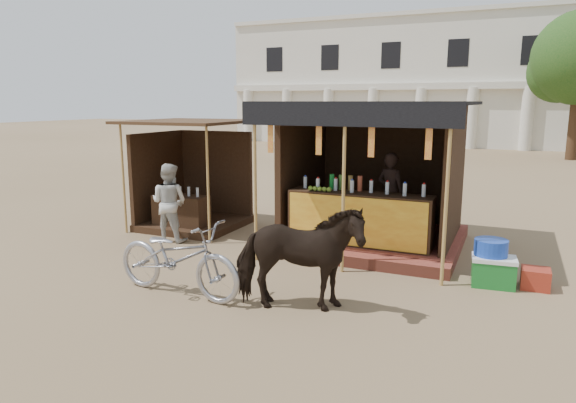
% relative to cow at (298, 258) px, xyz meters
% --- Properties ---
extents(ground, '(120.00, 120.00, 0.00)m').
position_rel_cow_xyz_m(ground, '(-0.95, 0.23, -0.74)').
color(ground, '#846B4C').
rests_on(ground, ground).
extents(main_stall, '(3.60, 3.61, 2.78)m').
position_rel_cow_xyz_m(main_stall, '(0.06, 3.58, 0.29)').
color(main_stall, brown).
rests_on(main_stall, ground).
extents(secondary_stall, '(2.40, 2.40, 2.38)m').
position_rel_cow_xyz_m(secondary_stall, '(-4.12, 3.46, 0.11)').
color(secondary_stall, '#332012').
rests_on(secondary_stall, ground).
extents(cow, '(1.90, 1.29, 1.47)m').
position_rel_cow_xyz_m(cow, '(0.00, 0.00, 0.00)').
color(cow, black).
rests_on(cow, ground).
extents(motorbike, '(2.18, 0.90, 1.12)m').
position_rel_cow_xyz_m(motorbike, '(-1.81, -0.17, -0.18)').
color(motorbike, '#9B9CA4').
rests_on(motorbike, ground).
extents(bystander, '(0.80, 0.64, 1.58)m').
position_rel_cow_xyz_m(bystander, '(-3.73, 2.23, 0.05)').
color(bystander, '#BABAB3').
rests_on(bystander, ground).
extents(blue_barrel, '(0.64, 0.64, 0.71)m').
position_rel_cow_xyz_m(blue_barrel, '(2.31, 2.14, -0.38)').
color(blue_barrel, '#173DAE').
rests_on(blue_barrel, ground).
extents(red_crate, '(0.41, 0.38, 0.31)m').
position_rel_cow_xyz_m(red_crate, '(2.96, 2.21, -0.58)').
color(red_crate, maroon).
rests_on(red_crate, ground).
extents(cooler, '(0.68, 0.50, 0.46)m').
position_rel_cow_xyz_m(cooler, '(2.37, 2.07, -0.50)').
color(cooler, '#186E25').
rests_on(cooler, ground).
extents(background_building, '(26.00, 7.45, 8.18)m').
position_rel_cow_xyz_m(background_building, '(-2.95, 30.17, 3.24)').
color(background_building, silver).
rests_on(background_building, ground).
extents(tree, '(4.50, 4.40, 7.00)m').
position_rel_cow_xyz_m(tree, '(4.86, 22.37, 3.90)').
color(tree, '#382314').
rests_on(tree, ground).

